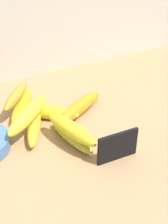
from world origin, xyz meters
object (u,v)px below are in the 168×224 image
(banana_3, at_px, (79,108))
(banana_6, at_px, (28,115))
(banana_7, at_px, (71,129))
(banana_2, at_px, (34,124))
(chalkboard_sign, at_px, (117,147))
(banana_0, at_px, (50,113))
(banana_4, at_px, (22,106))
(banana_1, at_px, (72,137))
(banana_5, at_px, (16,96))

(banana_3, distance_m, banana_6, 0.17)
(banana_7, bearing_deg, banana_2, 122.83)
(chalkboard_sign, distance_m, banana_0, 0.25)
(banana_0, distance_m, banana_4, 0.10)
(banana_1, distance_m, banana_4, 0.21)
(banana_2, distance_m, banana_4, 0.10)
(banana_0, bearing_deg, chalkboard_sign, -67.94)
(chalkboard_sign, relative_size, banana_2, 0.56)
(banana_0, relative_size, banana_2, 0.89)
(banana_2, distance_m, banana_5, 0.12)
(banana_2, bearing_deg, banana_3, 6.83)
(banana_6, distance_m, banana_7, 0.13)
(banana_3, bearing_deg, banana_0, 170.93)
(banana_3, height_order, banana_6, banana_6)
(banana_3, distance_m, banana_5, 0.19)
(banana_2, height_order, banana_7, banana_7)
(banana_1, distance_m, banana_2, 0.12)
(banana_5, bearing_deg, banana_6, -88.19)
(banana_6, bearing_deg, chalkboard_sign, -49.57)
(banana_4, relative_size, banana_7, 1.05)
(banana_0, xyz_separation_m, banana_2, (-0.06, -0.03, -0.00))
(banana_5, xyz_separation_m, banana_6, (0.00, -0.11, 0.00))
(chalkboard_sign, distance_m, banana_2, 0.26)
(chalkboard_sign, bearing_deg, banana_7, 132.12)
(banana_1, bearing_deg, banana_6, 134.80)
(banana_4, bearing_deg, banana_5, 146.47)
(banana_3, relative_size, banana_7, 1.18)
(banana_4, distance_m, banana_6, 0.11)
(banana_6, bearing_deg, banana_1, -45.20)
(banana_4, distance_m, banana_7, 0.23)
(banana_0, height_order, banana_4, banana_0)
(banana_7, bearing_deg, chalkboard_sign, -47.88)
(chalkboard_sign, height_order, banana_0, chalkboard_sign)
(banana_0, xyz_separation_m, banana_1, (0.02, -0.13, -0.00))
(chalkboard_sign, distance_m, banana_3, 0.22)
(banana_1, height_order, banana_6, banana_6)
(banana_2, bearing_deg, banana_4, 93.92)
(banana_0, xyz_separation_m, banana_6, (-0.08, -0.03, 0.04))
(banana_3, bearing_deg, banana_1, -122.22)
(banana_0, height_order, banana_2, banana_0)
(banana_2, bearing_deg, banana_5, 99.59)
(chalkboard_sign, distance_m, banana_6, 0.26)
(banana_6, relative_size, banana_7, 1.09)
(chalkboard_sign, distance_m, banana_4, 0.35)
(banana_1, xyz_separation_m, banana_7, (-0.01, -0.01, 0.04))
(banana_1, bearing_deg, banana_7, -113.63)
(chalkboard_sign, distance_m, banana_1, 0.14)
(banana_6, bearing_deg, banana_5, 91.81)
(banana_0, relative_size, banana_5, 1.10)
(banana_3, distance_m, banana_7, 0.15)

